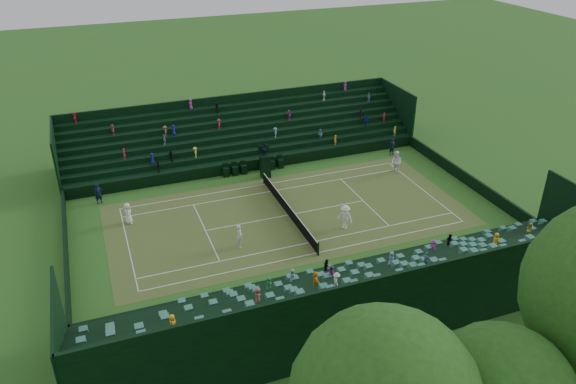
# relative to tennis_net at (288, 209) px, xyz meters

# --- Properties ---
(ground) EXTENTS (160.00, 160.00, 0.00)m
(ground) POSITION_rel_tennis_net_xyz_m (0.00, 0.00, -0.53)
(ground) COLOR #306520
(ground) RESTS_ON ground
(court_surface) EXTENTS (12.97, 26.77, 0.01)m
(court_surface) POSITION_rel_tennis_net_xyz_m (0.00, 0.00, -0.52)
(court_surface) COLOR #2D6923
(court_surface) RESTS_ON ground
(perimeter_wall_north) EXTENTS (17.17, 0.20, 1.00)m
(perimeter_wall_north) POSITION_rel_tennis_net_xyz_m (0.00, 15.88, -0.03)
(perimeter_wall_north) COLOR black
(perimeter_wall_north) RESTS_ON ground
(perimeter_wall_south) EXTENTS (17.17, 0.20, 1.00)m
(perimeter_wall_south) POSITION_rel_tennis_net_xyz_m (0.00, -15.88, -0.03)
(perimeter_wall_south) COLOR black
(perimeter_wall_south) RESTS_ON ground
(perimeter_wall_east) EXTENTS (0.20, 31.77, 1.00)m
(perimeter_wall_east) POSITION_rel_tennis_net_xyz_m (8.48, 0.00, -0.03)
(perimeter_wall_east) COLOR black
(perimeter_wall_east) RESTS_ON ground
(perimeter_wall_west) EXTENTS (0.20, 31.77, 1.00)m
(perimeter_wall_west) POSITION_rel_tennis_net_xyz_m (-8.48, 0.00, -0.03)
(perimeter_wall_west) COLOR black
(perimeter_wall_west) RESTS_ON ground
(north_grandstand) EXTENTS (6.60, 32.00, 4.90)m
(north_grandstand) POSITION_rel_tennis_net_xyz_m (12.66, 0.00, 1.02)
(north_grandstand) COLOR black
(north_grandstand) RESTS_ON ground
(south_grandstand) EXTENTS (6.60, 32.00, 4.90)m
(south_grandstand) POSITION_rel_tennis_net_xyz_m (-12.66, 0.00, 1.02)
(south_grandstand) COLOR black
(south_grandstand) RESTS_ON ground
(tennis_net) EXTENTS (11.67, 0.10, 1.06)m
(tennis_net) POSITION_rel_tennis_net_xyz_m (0.00, 0.00, 0.00)
(tennis_net) COLOR black
(tennis_net) RESTS_ON ground
(umpire_chair) EXTENTS (0.99, 0.99, 3.10)m
(umpire_chair) POSITION_rel_tennis_net_xyz_m (-6.88, 0.51, 0.80)
(umpire_chair) COLOR black
(umpire_chair) RESTS_ON ground
(courtside_chairs) EXTENTS (0.53, 5.50, 1.15)m
(courtside_chairs) POSITION_rel_tennis_net_xyz_m (-8.17, -0.16, -0.09)
(courtside_chairs) COLOR black
(courtside_chairs) RESTS_ON ground
(player_near_west) EXTENTS (0.82, 0.55, 1.65)m
(player_near_west) POSITION_rel_tennis_net_xyz_m (-3.11, -11.42, 0.30)
(player_near_west) COLOR white
(player_near_west) RESTS_ON ground
(player_near_east) EXTENTS (0.65, 0.43, 1.75)m
(player_near_east) POSITION_rel_tennis_net_xyz_m (2.85, -4.64, 0.35)
(player_near_east) COLOR silver
(player_near_east) RESTS_ON ground
(player_far_west) EXTENTS (1.13, 0.96, 2.03)m
(player_far_west) POSITION_rel_tennis_net_xyz_m (-3.57, 11.41, 0.49)
(player_far_west) COLOR white
(player_far_west) RESTS_ON ground
(player_far_east) EXTENTS (1.40, 1.28, 1.89)m
(player_far_east) POSITION_rel_tennis_net_xyz_m (3.22, 3.19, 0.42)
(player_far_east) COLOR white
(player_far_east) RESTS_ON ground
(line_judge_north) EXTENTS (0.52, 0.68, 1.66)m
(line_judge_north) POSITION_rel_tennis_net_xyz_m (-7.12, 13.06, 0.30)
(line_judge_north) COLOR black
(line_judge_north) RESTS_ON ground
(line_judge_south) EXTENTS (0.58, 0.72, 1.71)m
(line_judge_south) POSITION_rel_tennis_net_xyz_m (-7.02, -13.24, 0.33)
(line_judge_south) COLOR black
(line_judge_south) RESTS_ON ground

